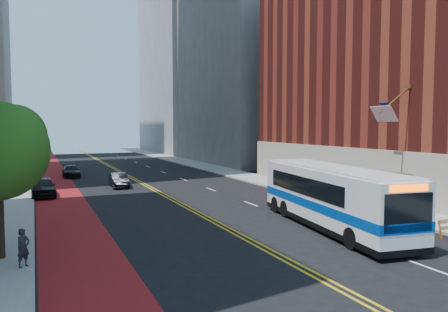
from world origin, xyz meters
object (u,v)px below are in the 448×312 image
transit_bus (331,196)px  car_b (119,180)px  pedestrian (23,248)px  car_a (43,187)px  car_c (71,171)px

transit_bus → car_b: bearing=118.4°
transit_bus → pedestrian: bearing=-168.3°
transit_bus → car_a: (-14.77, 18.44, -1.03)m
car_a → car_b: size_ratio=1.14×
car_a → car_c: car_a is taller
pedestrian → car_c: bearing=44.1°
transit_bus → car_c: (-11.58, 31.87, -1.18)m
car_a → pedestrian: pedestrian is taller
car_a → pedestrian: (-1.10, -19.56, 0.13)m
car_a → pedestrian: bearing=-93.8°
car_c → car_a: bearing=-102.8°
car_c → pedestrian: (-4.28, -32.99, 0.28)m
pedestrian → car_b: bearing=32.5°
car_b → car_c: bearing=110.4°
transit_bus → car_a: size_ratio=2.78×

